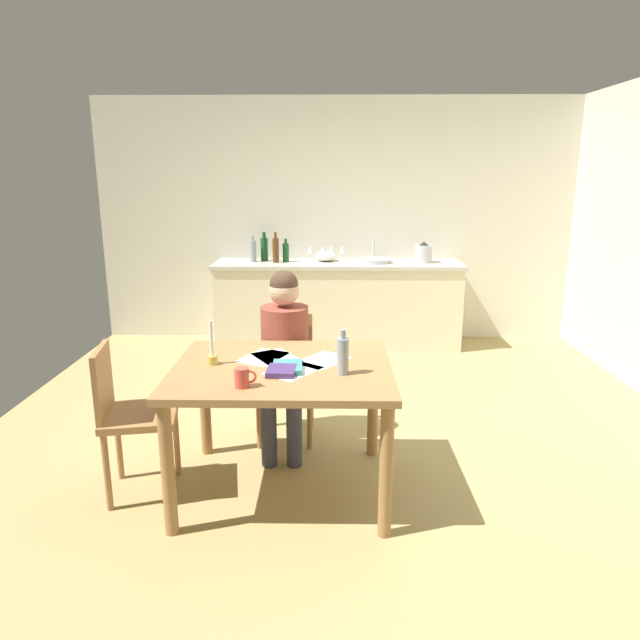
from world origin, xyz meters
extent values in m
cube|color=tan|center=(0.00, 0.00, -0.02)|extent=(5.20, 5.20, 0.04)
cube|color=beige|center=(0.00, 2.60, 1.30)|extent=(5.20, 0.12, 2.60)
cube|color=beige|center=(0.00, 2.24, 0.43)|extent=(2.57, 0.60, 0.86)
cube|color=#B7B2A8|center=(0.00, 2.24, 0.88)|extent=(2.61, 0.64, 0.04)
cube|color=#9E7042|center=(-0.35, -0.72, 0.74)|extent=(1.22, 1.00, 0.04)
cylinder|color=#9E7042|center=(-0.90, -1.16, 0.36)|extent=(0.07, 0.07, 0.72)
cylinder|color=#9E7042|center=(0.20, -1.16, 0.36)|extent=(0.07, 0.07, 0.72)
cylinder|color=#9E7042|center=(-0.90, -0.28, 0.36)|extent=(0.07, 0.07, 0.72)
cylinder|color=#9E7042|center=(0.20, -0.28, 0.36)|extent=(0.07, 0.07, 0.72)
cube|color=#9E7042|center=(-0.39, -0.04, 0.44)|extent=(0.40, 0.40, 0.04)
cube|color=#9E7042|center=(-0.39, 0.15, 0.65)|extent=(0.36, 0.03, 0.40)
cylinder|color=#9E7042|center=(-0.56, -0.21, 0.22)|extent=(0.04, 0.04, 0.43)
cylinder|color=#9E7042|center=(-0.22, -0.21, 0.22)|extent=(0.04, 0.04, 0.43)
cylinder|color=#9E7042|center=(-0.56, 0.13, 0.22)|extent=(0.04, 0.04, 0.43)
cylinder|color=#9E7042|center=(-0.22, 0.13, 0.22)|extent=(0.04, 0.04, 0.43)
cylinder|color=brown|center=(-0.39, -0.06, 0.70)|extent=(0.32, 0.32, 0.50)
sphere|color=#D8AD8C|center=(-0.39, -0.06, 1.06)|extent=(0.20, 0.20, 0.20)
sphere|color=#473323|center=(-0.39, -0.06, 1.10)|extent=(0.19, 0.19, 0.19)
cylinder|color=#383847|center=(-0.47, -0.25, 0.45)|extent=(0.13, 0.38, 0.13)
cylinder|color=#383847|center=(-0.47, -0.44, 0.23)|extent=(0.10, 0.10, 0.45)
cylinder|color=#383847|center=(-0.31, -0.25, 0.45)|extent=(0.13, 0.38, 0.13)
cylinder|color=#383847|center=(-0.31, -0.44, 0.23)|extent=(0.10, 0.10, 0.45)
cube|color=#9E7042|center=(-1.16, -0.76, 0.48)|extent=(0.46, 0.46, 0.04)
cube|color=#9E7042|center=(-1.34, -0.79, 0.69)|extent=(0.09, 0.36, 0.40)
cylinder|color=#9E7042|center=(-0.97, -0.89, 0.23)|extent=(0.04, 0.04, 0.47)
cylinder|color=#9E7042|center=(-1.02, -0.56, 0.23)|extent=(0.04, 0.04, 0.47)
cylinder|color=#9E7042|center=(-1.30, -0.95, 0.23)|extent=(0.04, 0.04, 0.47)
cylinder|color=#9E7042|center=(-1.36, -0.62, 0.23)|extent=(0.04, 0.04, 0.47)
cylinder|color=#D84C3F|center=(-0.53, -1.04, 0.81)|extent=(0.07, 0.07, 0.10)
torus|color=#D84C3F|center=(-0.49, -1.04, 0.82)|extent=(0.07, 0.01, 0.07)
cylinder|color=gold|center=(-0.75, -0.69, 0.79)|extent=(0.06, 0.06, 0.05)
cylinder|color=white|center=(-0.75, -0.69, 0.92)|extent=(0.02, 0.02, 0.21)
cube|color=#442D65|center=(-0.35, -0.84, 0.78)|extent=(0.16, 0.18, 0.03)
cube|color=teal|center=(-0.32, -0.78, 0.78)|extent=(0.17, 0.22, 0.03)
cube|color=white|center=(-0.28, -0.79, 0.76)|extent=(0.34, 0.36, 0.00)
cube|color=white|center=(-0.13, -0.62, 0.76)|extent=(0.35, 0.36, 0.00)
cube|color=white|center=(-0.48, -0.56, 0.76)|extent=(0.32, 0.36, 0.00)
cube|color=white|center=(-0.40, -0.57, 0.76)|extent=(0.33, 0.36, 0.00)
cylinder|color=#8C999E|center=(-0.02, -0.84, 0.86)|extent=(0.06, 0.06, 0.20)
cylinder|color=#8C999E|center=(-0.02, -0.84, 0.99)|extent=(0.03, 0.03, 0.05)
cylinder|color=#B2B7BC|center=(0.39, 2.24, 0.92)|extent=(0.36, 0.36, 0.04)
cylinder|color=silver|center=(0.39, 2.40, 1.02)|extent=(0.02, 0.02, 0.24)
cylinder|color=#8C999E|center=(-0.90, 2.26, 1.01)|extent=(0.07, 0.07, 0.22)
cylinder|color=#8C999E|center=(-0.90, 2.26, 1.15)|extent=(0.03, 0.03, 0.05)
cylinder|color=#194C23|center=(-0.79, 2.34, 1.02)|extent=(0.08, 0.08, 0.24)
cylinder|color=#194C23|center=(-0.79, 2.34, 1.17)|extent=(0.04, 0.04, 0.06)
cylinder|color=#593319|center=(-0.65, 2.21, 1.03)|extent=(0.07, 0.07, 0.25)
cylinder|color=#593319|center=(-0.65, 2.21, 1.19)|extent=(0.03, 0.03, 0.06)
cylinder|color=#194C23|center=(-0.55, 2.26, 1.00)|extent=(0.07, 0.07, 0.20)
cylinder|color=#194C23|center=(-0.55, 2.26, 1.12)|extent=(0.03, 0.03, 0.05)
ellipsoid|color=white|center=(-0.13, 2.31, 0.95)|extent=(0.23, 0.23, 0.10)
cylinder|color=#B7BABF|center=(0.90, 2.24, 0.99)|extent=(0.18, 0.18, 0.18)
cone|color=#262628|center=(0.90, 2.24, 1.10)|extent=(0.11, 0.11, 0.04)
cylinder|color=silver|center=(0.05, 2.39, 0.90)|extent=(0.06, 0.06, 0.00)
cylinder|color=silver|center=(0.05, 2.39, 0.94)|extent=(0.01, 0.01, 0.07)
cone|color=silver|center=(0.05, 2.39, 1.01)|extent=(0.07, 0.07, 0.08)
cylinder|color=silver|center=(-0.07, 2.39, 0.90)|extent=(0.06, 0.06, 0.00)
cylinder|color=silver|center=(-0.07, 2.39, 0.94)|extent=(0.01, 0.01, 0.07)
cone|color=silver|center=(-0.07, 2.39, 1.01)|extent=(0.07, 0.07, 0.08)
cylinder|color=silver|center=(-0.16, 2.39, 0.90)|extent=(0.06, 0.06, 0.00)
cylinder|color=silver|center=(-0.16, 2.39, 0.94)|extent=(0.01, 0.01, 0.07)
cone|color=silver|center=(-0.16, 2.39, 1.01)|extent=(0.07, 0.07, 0.08)
cylinder|color=silver|center=(-0.29, 2.39, 0.90)|extent=(0.06, 0.06, 0.00)
cylinder|color=silver|center=(-0.29, 2.39, 0.94)|extent=(0.01, 0.01, 0.07)
cone|color=silver|center=(-0.29, 2.39, 1.01)|extent=(0.07, 0.07, 0.08)
camera|label=1|loc=(-0.09, -3.72, 1.81)|focal=31.87mm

